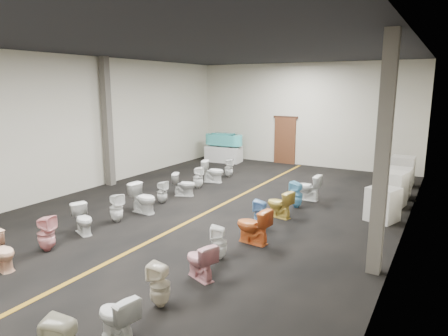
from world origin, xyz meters
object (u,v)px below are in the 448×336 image
at_px(toilet_right_8, 297,195).
at_px(toilet_right_9, 308,187).
at_px(toilet_left_2, 1,251).
at_px(appliance_crate_c, 396,182).
at_px(bathtub, 224,139).
at_px(toilet_left_8, 184,184).
at_px(appliance_crate_b, 391,189).
at_px(appliance_crate_d, 403,171).
at_px(toilet_left_10, 213,171).
at_px(toilet_left_6, 143,198).
at_px(toilet_left_11, 229,168).
at_px(toilet_right_1, 117,317).
at_px(toilet_right_5, 253,226).
at_px(toilet_left_5, 116,208).
at_px(toilet_right_2, 160,285).
at_px(toilet_right_6, 261,215).
at_px(display_table, 224,154).
at_px(toilet_left_7, 162,192).
at_px(toilet_left_9, 198,177).
at_px(toilet_right_3, 200,260).
at_px(toilet_left_4, 83,219).
at_px(appliance_crate_a, 383,204).
at_px(toilet_left_3, 46,233).
at_px(toilet_right_4, 219,242).
at_px(toilet_right_7, 280,204).

xyz_separation_m(toilet_right_8, toilet_right_9, (0.02, 0.95, 0.02)).
bearing_deg(toilet_left_2, appliance_crate_c, -26.44).
xyz_separation_m(bathtub, toilet_left_8, (1.84, -5.76, -0.70)).
bearing_deg(toilet_right_8, appliance_crate_b, 134.28).
relative_size(appliance_crate_b, toilet_right_9, 1.27).
xyz_separation_m(appliance_crate_d, toilet_left_10, (-6.14, -2.92, -0.12)).
bearing_deg(toilet_left_6, toilet_left_11, 4.52).
height_order(toilet_left_10, toilet_right_1, toilet_left_10).
bearing_deg(toilet_left_8, toilet_left_2, 157.83).
bearing_deg(appliance_crate_d, toilet_right_1, -101.72).
distance_m(appliance_crate_b, toilet_right_5, 5.17).
bearing_deg(toilet_left_5, appliance_crate_c, -31.89).
xyz_separation_m(appliance_crate_d, toilet_right_2, (-2.44, -10.61, -0.16)).
bearing_deg(bathtub, toilet_right_8, -45.00).
bearing_deg(toilet_right_2, toilet_left_10, -163.96).
height_order(toilet_left_2, toilet_right_5, toilet_right_5).
height_order(toilet_left_5, toilet_right_6, toilet_left_5).
relative_size(appliance_crate_c, toilet_left_8, 1.25).
bearing_deg(toilet_left_6, toilet_right_9, -42.06).
xyz_separation_m(display_table, appliance_crate_c, (7.83, -2.46, 0.11)).
xyz_separation_m(toilet_left_7, toilet_left_9, (-0.05, 2.06, 0.04)).
bearing_deg(toilet_right_3, toilet_left_4, -76.09).
distance_m(toilet_right_1, toilet_right_6, 5.05).
height_order(toilet_left_4, toilet_left_10, toilet_left_10).
relative_size(toilet_right_1, toilet_right_8, 0.91).
height_order(appliance_crate_c, toilet_left_8, appliance_crate_c).
relative_size(bathtub, toilet_left_6, 2.23).
distance_m(display_table, toilet_right_9, 6.92).
relative_size(display_table, bathtub, 0.88).
height_order(toilet_left_6, toilet_right_1, toilet_left_6).
height_order(toilet_right_2, toilet_right_9, toilet_right_9).
relative_size(toilet_left_6, toilet_left_10, 1.02).
distance_m(toilet_left_4, toilet_left_8, 4.00).
distance_m(appliance_crate_a, toilet_left_3, 8.28).
bearing_deg(toilet_left_11, toilet_right_4, -167.10).
bearing_deg(toilet_left_3, bathtub, -6.35).
xyz_separation_m(toilet_left_8, toilet_right_4, (3.45, -3.60, -0.02)).
height_order(toilet_right_3, toilet_right_5, toilet_right_5).
bearing_deg(toilet_left_10, toilet_right_6, -148.95).
xyz_separation_m(appliance_crate_b, toilet_right_2, (-2.44, -7.78, -0.15)).
bearing_deg(toilet_left_5, toilet_right_7, -43.19).
relative_size(appliance_crate_a, toilet_right_4, 1.26).
distance_m(toilet_left_8, toilet_right_6, 3.81).
bearing_deg(appliance_crate_b, appliance_crate_d, 90.00).
relative_size(toilet_left_2, toilet_left_11, 1.01).
relative_size(toilet_left_11, toilet_right_2, 0.97).
distance_m(toilet_left_3, toilet_left_9, 6.15).
relative_size(toilet_left_5, toilet_right_1, 1.08).
bearing_deg(toilet_right_1, toilet_left_6, -130.84).
xyz_separation_m(toilet_right_3, toilet_right_6, (-0.12, 2.93, 0.02)).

